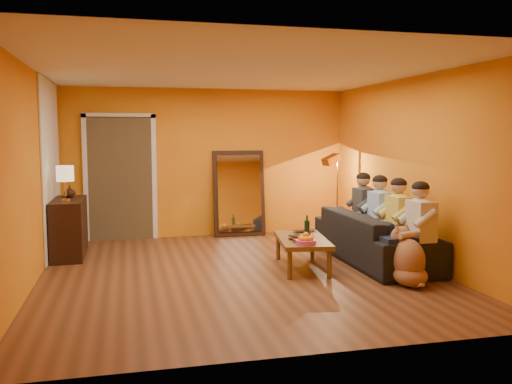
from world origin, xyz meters
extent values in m
cube|color=brown|center=(0.00, 0.00, 0.00)|extent=(5.00, 5.50, 0.00)
cube|color=white|center=(0.00, 0.00, 2.60)|extent=(5.00, 5.50, 0.00)
cube|color=orange|center=(0.00, 2.75, 1.30)|extent=(5.00, 0.00, 2.60)
cube|color=orange|center=(-2.50, 0.00, 1.30)|extent=(0.00, 5.50, 2.60)
cube|color=orange|center=(2.50, 0.00, 1.30)|extent=(0.00, 5.50, 2.60)
cube|color=white|center=(-2.48, 1.75, 1.30)|extent=(0.02, 1.90, 2.58)
cube|color=#3F2D19|center=(-1.50, 2.83, 1.05)|extent=(1.06, 0.30, 2.10)
cube|color=white|center=(-2.07, 2.71, 1.05)|extent=(0.08, 0.06, 2.20)
cube|color=white|center=(-0.93, 2.71, 1.05)|extent=(0.08, 0.06, 2.20)
cube|color=white|center=(-1.50, 2.71, 2.12)|extent=(1.22, 0.06, 0.08)
cube|color=black|center=(0.55, 2.63, 0.76)|extent=(0.92, 0.27, 1.51)
cube|color=white|center=(0.55, 2.59, 0.76)|extent=(0.78, 0.21, 1.35)
cube|color=black|center=(-2.24, 1.55, 0.42)|extent=(0.44, 1.18, 0.85)
imported|color=black|center=(2.00, 0.17, 0.35)|extent=(2.39, 0.93, 0.70)
cylinder|color=black|center=(0.92, -0.03, 0.58)|extent=(0.07, 0.07, 0.31)
imported|color=#B27F3F|center=(0.99, 0.14, 0.47)|extent=(0.10, 0.10, 0.10)
imported|color=black|center=(1.05, 0.37, 0.43)|extent=(0.38, 0.29, 0.03)
imported|color=black|center=(0.69, -0.18, 0.43)|extent=(0.26, 0.30, 0.02)
imported|color=maroon|center=(0.70, -0.17, 0.45)|extent=(0.28, 0.31, 0.02)
imported|color=black|center=(0.69, -0.19, 0.47)|extent=(0.25, 0.27, 0.02)
imported|color=black|center=(-2.24, 1.80, 0.94)|extent=(0.17, 0.17, 0.17)
camera|label=1|loc=(-1.40, -6.78, 1.77)|focal=38.00mm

